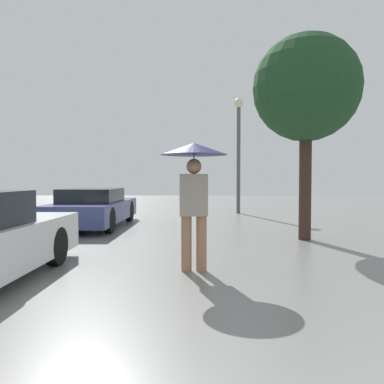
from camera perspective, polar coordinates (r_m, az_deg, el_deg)
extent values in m
cylinder|color=#9E7051|center=(5.73, -0.86, -7.83)|extent=(0.16, 0.16, 0.84)
cylinder|color=#9E7051|center=(5.73, 1.45, -7.84)|extent=(0.16, 0.16, 0.84)
cube|color=gray|center=(5.65, 0.30, -0.44)|extent=(0.42, 0.25, 0.63)
sphere|color=#9E7051|center=(5.65, 0.30, 3.93)|extent=(0.23, 0.23, 0.23)
cylinder|color=#515456|center=(5.64, 0.30, 2.31)|extent=(0.02, 0.02, 0.67)
cone|color=#191E4C|center=(5.66, 0.30, 6.59)|extent=(1.01, 1.01, 0.18)
cylinder|color=black|center=(6.52, -20.01, -7.77)|extent=(0.18, 0.62, 0.62)
cube|color=navy|center=(11.35, -14.67, -2.78)|extent=(1.72, 4.38, 0.55)
cube|color=black|center=(11.11, -15.00, -0.47)|extent=(1.47, 1.97, 0.38)
cylinder|color=black|center=(12.88, -16.33, -2.79)|extent=(0.18, 0.67, 0.67)
cylinder|color=black|center=(12.50, -9.53, -2.88)|extent=(0.18, 0.67, 0.67)
cylinder|color=black|center=(10.34, -20.88, -4.02)|extent=(0.18, 0.67, 0.67)
cylinder|color=black|center=(9.86, -12.47, -4.22)|extent=(0.18, 0.67, 0.67)
cylinder|color=#38281E|center=(8.97, 16.87, 1.94)|extent=(0.28, 0.28, 2.80)
sphere|color=#1E4223|center=(9.20, 17.01, 14.93)|extent=(2.42, 2.42, 2.42)
cylinder|color=#515456|center=(15.27, 7.10, 4.89)|extent=(0.15, 0.15, 4.33)
sphere|color=beige|center=(15.55, 7.14, 13.31)|extent=(0.38, 0.38, 0.38)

